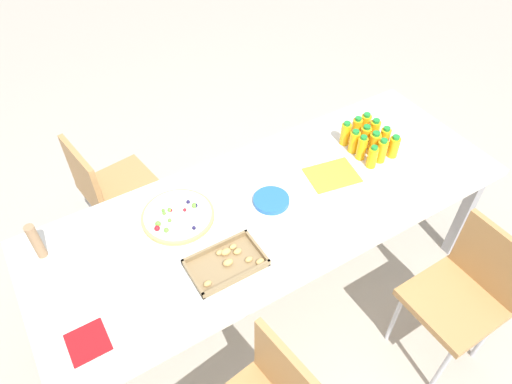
% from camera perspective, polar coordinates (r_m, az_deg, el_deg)
% --- Properties ---
extents(ground_plane, '(12.00, 12.00, 0.00)m').
position_cam_1_polar(ground_plane, '(2.91, 1.77, -11.20)').
color(ground_plane, '#B2A899').
extents(party_table, '(2.41, 0.90, 0.73)m').
position_cam_1_polar(party_table, '(2.37, 2.12, -2.31)').
color(party_table, silver).
rests_on(party_table, ground_plane).
extents(chair_far_left, '(0.41, 0.41, 0.83)m').
position_cam_1_polar(chair_far_left, '(2.50, 24.12, -10.80)').
color(chair_far_left, '#B7844C').
rests_on(chair_far_left, ground_plane).
extents(chair_near_right, '(0.45, 0.45, 0.83)m').
position_cam_1_polar(chair_near_right, '(2.86, -17.36, 0.61)').
color(chair_near_right, '#B7844C').
rests_on(chair_near_right, ground_plane).
extents(juice_bottle_0, '(0.06, 0.06, 0.14)m').
position_cam_1_polar(juice_bottle_0, '(2.77, 13.10, 7.97)').
color(juice_bottle_0, '#F9AD14').
rests_on(juice_bottle_0, party_table).
extents(juice_bottle_1, '(0.05, 0.05, 0.15)m').
position_cam_1_polar(juice_bottle_1, '(2.72, 12.08, 7.47)').
color(juice_bottle_1, '#FAAD14').
rests_on(juice_bottle_1, party_table).
extents(juice_bottle_2, '(0.05, 0.05, 0.14)m').
position_cam_1_polar(juice_bottle_2, '(2.67, 10.80, 6.97)').
color(juice_bottle_2, '#F8AD14').
rests_on(juice_bottle_2, party_table).
extents(juice_bottle_3, '(0.06, 0.06, 0.15)m').
position_cam_1_polar(juice_bottle_3, '(2.72, 14.13, 7.16)').
color(juice_bottle_3, '#F9AD14').
rests_on(juice_bottle_3, party_table).
extents(juice_bottle_4, '(0.06, 0.06, 0.14)m').
position_cam_1_polar(juice_bottle_4, '(2.68, 13.09, 6.55)').
color(juice_bottle_4, '#FAAB14').
rests_on(juice_bottle_4, party_table).
extents(juice_bottle_5, '(0.06, 0.06, 0.14)m').
position_cam_1_polar(juice_bottle_5, '(2.63, 11.81, 6.01)').
color(juice_bottle_5, '#F9AC14').
rests_on(juice_bottle_5, party_table).
extents(juice_bottle_6, '(0.06, 0.06, 0.15)m').
position_cam_1_polar(juice_bottle_6, '(2.68, 15.31, 6.22)').
color(juice_bottle_6, '#FAAD14').
rests_on(juice_bottle_6, party_table).
extents(juice_bottle_7, '(0.06, 0.06, 0.15)m').
position_cam_1_polar(juice_bottle_7, '(2.64, 14.13, 5.70)').
color(juice_bottle_7, '#F9AB14').
rests_on(juice_bottle_7, party_table).
extents(juice_bottle_8, '(0.05, 0.05, 0.15)m').
position_cam_1_polar(juice_bottle_8, '(2.59, 12.70, 5.25)').
color(juice_bottle_8, '#FAAF14').
rests_on(juice_bottle_8, party_table).
extents(juice_bottle_9, '(0.06, 0.06, 0.13)m').
position_cam_1_polar(juice_bottle_9, '(2.66, 16.36, 5.31)').
color(juice_bottle_9, '#FAAE14').
rests_on(juice_bottle_9, party_table).
extents(juice_bottle_10, '(0.06, 0.06, 0.15)m').
position_cam_1_polar(juice_bottle_10, '(2.60, 14.99, 4.84)').
color(juice_bottle_10, '#FAAC14').
rests_on(juice_bottle_10, party_table).
extents(juice_bottle_11, '(0.05, 0.05, 0.14)m').
position_cam_1_polar(juice_bottle_11, '(2.56, 13.93, 4.14)').
color(juice_bottle_11, '#FAAD14').
rests_on(juice_bottle_11, party_table).
extents(fruit_pizza, '(0.35, 0.35, 0.05)m').
position_cam_1_polar(fruit_pizza, '(2.29, -9.48, -2.86)').
color(fruit_pizza, tan).
rests_on(fruit_pizza, party_table).
extents(snack_tray, '(0.33, 0.21, 0.04)m').
position_cam_1_polar(snack_tray, '(2.09, -3.53, -8.54)').
color(snack_tray, olive).
rests_on(snack_tray, party_table).
extents(plate_stack, '(0.18, 0.18, 0.02)m').
position_cam_1_polar(plate_stack, '(2.33, 1.85, -1.02)').
color(plate_stack, blue).
rests_on(plate_stack, party_table).
extents(napkin_stack, '(0.15, 0.15, 0.01)m').
position_cam_1_polar(napkin_stack, '(2.01, -19.70, -16.77)').
color(napkin_stack, red).
rests_on(napkin_stack, party_table).
extents(cardboard_tube, '(0.04, 0.04, 0.19)m').
position_cam_1_polar(cardboard_tube, '(2.26, -25.12, -5.44)').
color(cardboard_tube, '#9E7A56').
rests_on(cardboard_tube, party_table).
extents(paper_folder, '(0.29, 0.24, 0.01)m').
position_cam_1_polar(paper_folder, '(2.50, 9.21, 2.04)').
color(paper_folder, yellow).
rests_on(paper_folder, party_table).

